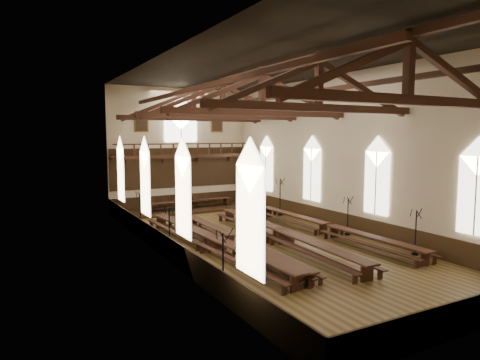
# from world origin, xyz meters

# --- Properties ---
(ground) EXTENTS (26.00, 26.00, 0.00)m
(ground) POSITION_xyz_m (0.00, 0.00, 0.00)
(ground) COLOR brown
(ground) RESTS_ON ground
(room_walls) EXTENTS (26.00, 26.00, 26.00)m
(room_walls) POSITION_xyz_m (0.00, 0.00, 6.46)
(room_walls) COLOR beige
(room_walls) RESTS_ON ground
(wainscot_band) EXTENTS (12.00, 26.00, 1.20)m
(wainscot_band) POSITION_xyz_m (0.00, 0.00, 0.60)
(wainscot_band) COLOR #362410
(wainscot_band) RESTS_ON ground
(side_windows) EXTENTS (11.85, 19.80, 4.50)m
(side_windows) POSITION_xyz_m (-0.00, -0.00, 3.74)
(side_windows) COLOR silver
(side_windows) RESTS_ON room_walls
(end_window) EXTENTS (2.80, 0.12, 3.80)m
(end_window) POSITION_xyz_m (0.00, 12.90, 7.22)
(end_window) COLOR white
(end_window) RESTS_ON room_walls
(minstrels_gallery) EXTENTS (11.80, 1.24, 3.70)m
(minstrels_gallery) POSITION_xyz_m (0.00, 12.66, 3.91)
(minstrels_gallery) COLOR #3C2013
(minstrels_gallery) RESTS_ON room_walls
(portraits) EXTENTS (7.75, 0.09, 1.45)m
(portraits) POSITION_xyz_m (0.00, 12.90, 7.10)
(portraits) COLOR brown
(portraits) RESTS_ON room_walls
(roof_trusses) EXTENTS (11.70, 25.70, 2.80)m
(roof_trusses) POSITION_xyz_m (0.00, -0.00, 8.22)
(roof_trusses) COLOR #3C2013
(roof_trusses) RESTS_ON room_walls
(refectory_row_a) EXTENTS (2.13, 15.07, 0.81)m
(refectory_row_a) POSITION_xyz_m (-3.36, -0.35, 0.59)
(refectory_row_a) COLOR #3C2013
(refectory_row_a) RESTS_ON ground
(refectory_row_b) EXTENTS (1.47, 13.66, 0.67)m
(refectory_row_b) POSITION_xyz_m (-2.03, -0.78, 0.49)
(refectory_row_b) COLOR #3C2013
(refectory_row_b) RESTS_ON ground
(refectory_row_c) EXTENTS (2.05, 15.09, 0.82)m
(refectory_row_c) POSITION_xyz_m (0.81, -0.79, 0.59)
(refectory_row_c) COLOR #3C2013
(refectory_row_c) RESTS_ON ground
(refectory_row_d) EXTENTS (1.58, 14.46, 0.76)m
(refectory_row_d) POSITION_xyz_m (4.35, -0.76, 0.55)
(refectory_row_d) COLOR #3C2013
(refectory_row_d) RESTS_ON ground
(dais) EXTENTS (11.40, 3.07, 0.20)m
(dais) POSITION_xyz_m (0.07, 11.40, 0.10)
(dais) COLOR #362410
(dais) RESTS_ON ground
(high_table) EXTENTS (7.28, 1.21, 0.68)m
(high_table) POSITION_xyz_m (0.07, 11.40, 0.78)
(high_table) COLOR #3C2013
(high_table) RESTS_ON dais
(high_chairs) EXTENTS (5.83, 0.43, 0.91)m
(high_chairs) POSITION_xyz_m (0.07, 12.11, 0.70)
(high_chairs) COLOR #3C2013
(high_chairs) RESTS_ON dais
(candelabrum_left_near) EXTENTS (0.69, 0.79, 2.56)m
(candelabrum_left_near) POSITION_xyz_m (-5.55, -6.29, 0.78)
(candelabrum_left_near) COLOR black
(candelabrum_left_near) RESTS_ON ground
(candelabrum_left_mid) EXTENTS (0.69, 0.79, 2.58)m
(candelabrum_left_mid) POSITION_xyz_m (-5.55, -0.04, 0.79)
(candelabrum_left_mid) COLOR black
(candelabrum_left_mid) RESTS_ON ground
(candelabrum_left_far) EXTENTS (0.74, 0.82, 2.67)m
(candelabrum_left_far) POSITION_xyz_m (-5.55, 5.45, 0.81)
(candelabrum_left_far) COLOR black
(candelabrum_left_far) RESTS_ON ground
(candelabrum_right_near) EXTENTS (0.66, 0.73, 2.40)m
(candelabrum_right_near) POSITION_xyz_m (5.55, -6.11, 0.73)
(candelabrum_right_near) COLOR black
(candelabrum_right_near) RESTS_ON ground
(candelabrum_right_mid) EXTENTS (0.65, 0.74, 2.41)m
(candelabrum_right_mid) POSITION_xyz_m (5.55, -1.11, 0.73)
(candelabrum_right_mid) COLOR black
(candelabrum_right_mid) RESTS_ON ground
(candelabrum_right_far) EXTENTS (0.87, 0.84, 2.89)m
(candelabrum_right_far) POSITION_xyz_m (5.55, 6.38, 0.88)
(candelabrum_right_far) COLOR black
(candelabrum_right_far) RESTS_ON ground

